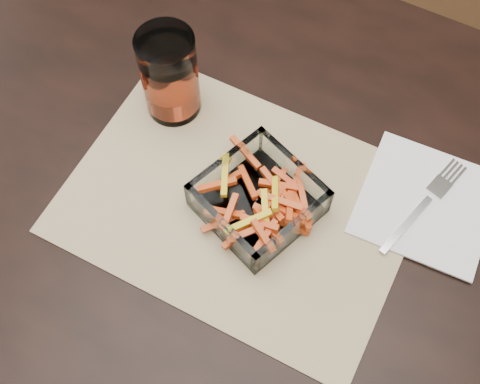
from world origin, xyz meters
The scene contains 6 objects.
dining_table centered at (0.00, 0.00, 0.66)m, with size 1.60×0.90×0.75m.
placemat centered at (0.06, 0.00, 0.75)m, with size 0.45×0.33×0.00m, color tan.
glass_bowl centered at (0.08, 0.01, 0.78)m, with size 0.17×0.17×0.05m.
tumbler centered at (-0.10, 0.10, 0.82)m, with size 0.08×0.08×0.14m.
napkin centered at (0.28, 0.12, 0.76)m, with size 0.17×0.17×0.00m, color white.
fork centered at (0.28, 0.12, 0.76)m, with size 0.06×0.18×0.00m.
Camera 1 is at (0.22, -0.31, 1.48)m, focal length 45.00 mm.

